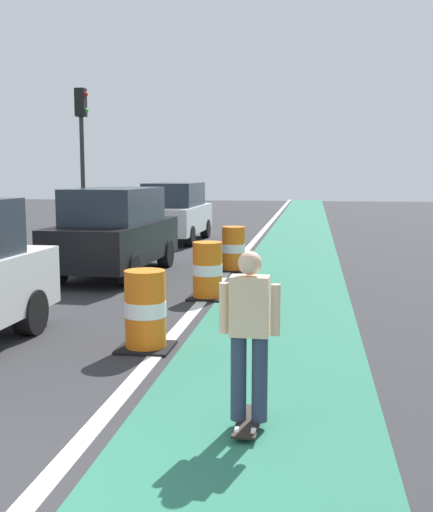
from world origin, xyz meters
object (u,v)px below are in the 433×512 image
(traffic_light_corner, at_px, (82,138))
(traffic_barrel_mid, at_px, (207,271))
(parked_suv_third, at_px, (175,212))
(traffic_barrel_back, at_px, (233,249))
(pedestrian_crossing, at_px, (113,216))
(traffic_barrel_front, at_px, (145,311))
(skateboarder_on_lane, at_px, (249,334))
(parked_suv_second, at_px, (115,231))

(traffic_light_corner, bearing_deg, traffic_barrel_mid, -56.19)
(parked_suv_third, relative_size, traffic_barrel_back, 4.24)
(pedestrian_crossing, bearing_deg, parked_suv_third, 4.03)
(traffic_barrel_front, relative_size, pedestrian_crossing, 0.68)
(skateboarder_on_lane, relative_size, traffic_barrel_front, 1.55)
(traffic_light_corner, distance_m, pedestrian_crossing, 3.00)
(parked_suv_third, bearing_deg, traffic_barrel_back, -65.48)
(traffic_barrel_front, bearing_deg, traffic_barrel_back, 87.38)
(pedestrian_crossing, bearing_deg, skateboarder_on_lane, -67.81)
(parked_suv_third, height_order, traffic_light_corner, traffic_light_corner)
(parked_suv_second, xyz_separation_m, parked_suv_third, (-0.18, 7.28, 0.00))
(traffic_barrel_back, height_order, traffic_light_corner, traffic_light_corner)
(parked_suv_third, distance_m, traffic_light_corner, 3.97)
(pedestrian_crossing, bearing_deg, parked_suv_second, -71.71)
(skateboarder_on_lane, height_order, traffic_barrel_mid, skateboarder_on_lane)
(traffic_light_corner, bearing_deg, skateboarder_on_lane, -64.09)
(parked_suv_third, xyz_separation_m, traffic_light_corner, (-2.75, -1.46, 2.47))
(parked_suv_second, relative_size, traffic_light_corner, 0.91)
(traffic_barrel_mid, distance_m, pedestrian_crossing, 10.79)
(parked_suv_second, distance_m, pedestrian_crossing, 7.51)
(traffic_barrel_front, bearing_deg, traffic_light_corner, 114.04)
(parked_suv_second, bearing_deg, traffic_barrel_mid, -43.29)
(traffic_barrel_mid, bearing_deg, skateboarder_on_lane, -76.86)
(skateboarder_on_lane, relative_size, traffic_barrel_mid, 1.55)
(traffic_barrel_front, bearing_deg, traffic_barrel_mid, 85.82)
(parked_suv_third, relative_size, traffic_barrel_mid, 4.24)
(traffic_barrel_front, distance_m, traffic_barrel_mid, 3.57)
(traffic_barrel_front, relative_size, traffic_barrel_back, 1.00)
(traffic_barrel_back, relative_size, pedestrian_crossing, 0.68)
(skateboarder_on_lane, relative_size, traffic_light_corner, 0.33)
(traffic_light_corner, bearing_deg, parked_suv_third, 27.94)
(parked_suv_third, height_order, traffic_barrel_back, parked_suv_third)
(parked_suv_second, distance_m, traffic_light_corner, 6.97)
(skateboarder_on_lane, relative_size, pedestrian_crossing, 1.05)
(traffic_barrel_front, height_order, traffic_light_corner, traffic_light_corner)
(parked_suv_third, distance_m, traffic_barrel_back, 6.89)
(skateboarder_on_lane, bearing_deg, traffic_barrel_mid, 103.14)
(skateboarder_on_lane, xyz_separation_m, traffic_barrel_mid, (-1.41, 6.03, -0.38))
(traffic_barrel_front, height_order, traffic_barrel_mid, same)
(traffic_light_corner, xyz_separation_m, pedestrian_crossing, (0.58, 1.31, -2.64))
(traffic_barrel_mid, relative_size, traffic_light_corner, 0.21)
(parked_suv_second, xyz_separation_m, traffic_light_corner, (-2.94, 5.82, 2.47))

